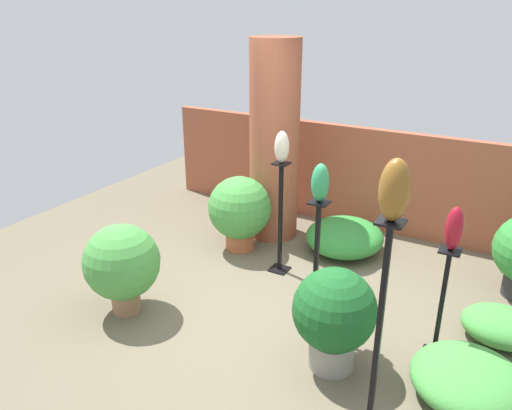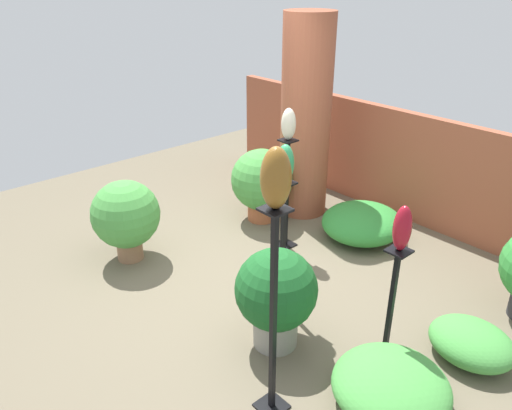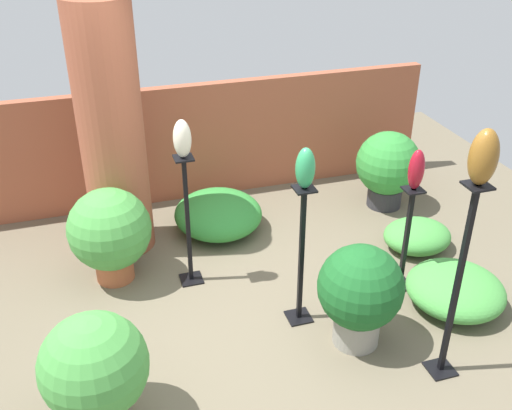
# 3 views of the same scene
# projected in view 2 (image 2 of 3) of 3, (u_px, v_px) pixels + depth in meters

# --- Properties ---
(ground_plane) EXTENTS (8.00, 8.00, 0.00)m
(ground_plane) POSITION_uv_depth(u_px,v_px,m) (254.00, 283.00, 4.94)
(ground_plane) COLOR #6B604C
(brick_wall_back) EXTENTS (5.60, 0.12, 1.31)m
(brick_wall_back) POSITION_uv_depth(u_px,v_px,m) (400.00, 164.00, 6.08)
(brick_wall_back) COLOR #9E5138
(brick_wall_back) RESTS_ON ground
(brick_pillar) EXTENTS (0.60, 0.60, 2.40)m
(brick_pillar) POSITION_uv_depth(u_px,v_px,m) (306.00, 118.00, 5.92)
(brick_pillar) COLOR #9E5138
(brick_pillar) RESTS_ON ground
(pedestal_ruby) EXTENTS (0.20, 0.20, 0.99)m
(pedestal_ruby) POSITION_uv_depth(u_px,v_px,m) (390.00, 311.00, 3.82)
(pedestal_ruby) COLOR black
(pedestal_ruby) RESTS_ON ground
(pedestal_ivory) EXTENTS (0.20, 0.20, 1.24)m
(pedestal_ivory) POSITION_uv_depth(u_px,v_px,m) (286.00, 199.00, 5.37)
(pedestal_ivory) COLOR black
(pedestal_ivory) RESTS_ON ground
(pedestal_bronze) EXTENTS (0.20, 0.20, 1.58)m
(pedestal_bronze) POSITION_uv_depth(u_px,v_px,m) (273.00, 325.00, 3.24)
(pedestal_bronze) COLOR black
(pedestal_bronze) RESTS_ON ground
(pedestal_jade) EXTENTS (0.20, 0.20, 1.24)m
(pedestal_jade) POSITION_uv_depth(u_px,v_px,m) (283.00, 252.00, 4.38)
(pedestal_jade) COLOR black
(pedestal_jade) RESTS_ON ground
(art_vase_ruby) EXTENTS (0.14, 0.12, 0.35)m
(art_vase_ruby) POSITION_uv_depth(u_px,v_px,m) (402.00, 228.00, 3.51)
(art_vase_ruby) COLOR maroon
(art_vase_ruby) RESTS_ON pedestal_ruby
(art_vase_ivory) EXTENTS (0.15, 0.15, 0.33)m
(art_vase_ivory) POSITION_uv_depth(u_px,v_px,m) (289.00, 124.00, 5.00)
(art_vase_ivory) COLOR beige
(art_vase_ivory) RESTS_ON pedestal_ivory
(art_vase_bronze) EXTENTS (0.18, 0.18, 0.38)m
(art_vase_bronze) POSITION_uv_depth(u_px,v_px,m) (276.00, 178.00, 2.79)
(art_vase_bronze) COLOR brown
(art_vase_bronze) RESTS_ON pedestal_bronze
(art_vase_jade) EXTENTS (0.15, 0.15, 0.32)m
(art_vase_jade) POSITION_uv_depth(u_px,v_px,m) (285.00, 164.00, 4.02)
(art_vase_jade) COLOR #2D9356
(art_vase_jade) RESTS_ON pedestal_jade
(potted_plant_near_pillar) EXTENTS (0.67, 0.67, 0.86)m
(potted_plant_near_pillar) POSITION_uv_depth(u_px,v_px,m) (276.00, 294.00, 3.96)
(potted_plant_near_pillar) COLOR gray
(potted_plant_near_pillar) RESTS_ON ground
(potted_plant_front_right) EXTENTS (0.71, 0.71, 0.88)m
(potted_plant_front_right) POSITION_uv_depth(u_px,v_px,m) (126.00, 216.00, 5.15)
(potted_plant_front_right) COLOR #936B4C
(potted_plant_front_right) RESTS_ON ground
(potted_plant_front_left) EXTENTS (0.74, 0.74, 0.90)m
(potted_plant_front_left) POSITION_uv_depth(u_px,v_px,m) (262.00, 181.00, 5.98)
(potted_plant_front_left) COLOR #B25B38
(potted_plant_front_left) RESTS_ON ground
(foliage_bed_east) EXTENTS (0.84, 0.84, 0.32)m
(foliage_bed_east) POSITION_uv_depth(u_px,v_px,m) (391.00, 386.00, 3.52)
(foliage_bed_east) COLOR #479942
(foliage_bed_east) RESTS_ON ground
(foliage_bed_west) EXTENTS (0.68, 0.59, 0.29)m
(foliage_bed_west) POSITION_uv_depth(u_px,v_px,m) (471.00, 343.00, 3.95)
(foliage_bed_west) COLOR #479942
(foliage_bed_west) RESTS_ON ground
(foliage_bed_center) EXTENTS (0.90, 0.95, 0.38)m
(foliage_bed_center) POSITION_uv_depth(u_px,v_px,m) (362.00, 223.00, 5.69)
(foliage_bed_center) COLOR #338C38
(foliage_bed_center) RESTS_ON ground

